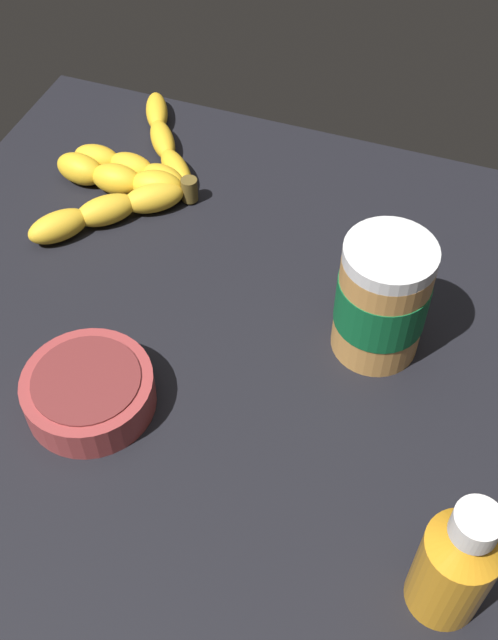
{
  "coord_description": "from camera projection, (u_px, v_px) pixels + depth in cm",
  "views": [
    {
      "loc": [
        17.99,
        -47.98,
        64.26
      ],
      "look_at": [
        1.52,
        -2.37,
        6.0
      ],
      "focal_mm": 43.86,
      "sensor_mm": 36.0,
      "label": 1
    }
  ],
  "objects": [
    {
      "name": "ground_plane",
      "position": [
        243.0,
        345.0,
        0.83
      ],
      "size": [
        83.07,
        73.14,
        3.04
      ],
      "primitive_type": "cube",
      "color": "black"
    },
    {
      "name": "banana_bunch",
      "position": [
        129.0,
        177.0,
        0.96
      ],
      "size": [
        18.61,
        32.72,
        3.79
      ],
      "color": "gold",
      "rests_on": "ground_plane"
    },
    {
      "name": "peanut_butter_jar",
      "position": [
        382.0,
        299.0,
        0.76
      ],
      "size": [
        9.11,
        9.11,
        13.78
      ],
      "color": "#BF8442",
      "rests_on": "ground_plane"
    },
    {
      "name": "honey_bottle",
      "position": [
        456.0,
        563.0,
        0.6
      ],
      "size": [
        6.03,
        6.03,
        14.47
      ],
      "color": "orange",
      "rests_on": "ground_plane"
    },
    {
      "name": "small_bowl",
      "position": [
        89.0,
        391.0,
        0.75
      ],
      "size": [
        12.73,
        12.73,
        4.05
      ],
      "color": "#993838",
      "rests_on": "ground_plane"
    }
  ]
}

